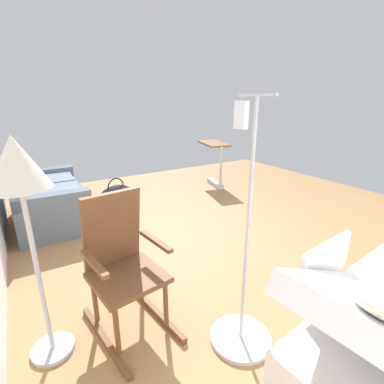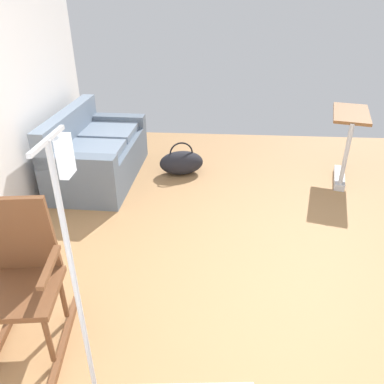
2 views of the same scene
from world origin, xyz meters
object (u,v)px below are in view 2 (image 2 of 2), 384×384
overbed_table (347,139)px  duffel_bag (181,162)px  couch (97,155)px  rocking_chair (21,278)px

overbed_table → duffel_bag: overbed_table is taller
couch → duffel_bag: (0.19, -1.03, -0.15)m
rocking_chair → overbed_table: 3.82m
couch → duffel_bag: 1.06m
rocking_chair → duffel_bag: rocking_chair is taller
overbed_table → duffel_bag: (0.01, 2.00, -0.38)m
couch → duffel_bag: size_ratio=2.62×
rocking_chair → overbed_table: rocking_chair is taller
rocking_chair → couch: bearing=6.1°
rocking_chair → overbed_table: (2.64, -2.76, 0.03)m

